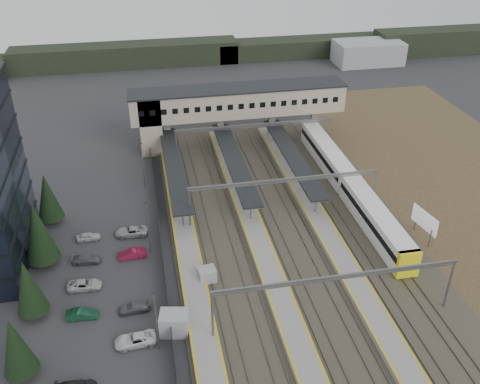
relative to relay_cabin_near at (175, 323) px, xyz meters
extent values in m
plane|color=#2B2B2D|center=(6.04, 5.81, -1.35)|extent=(220.00, 220.00, 0.00)
cylinder|color=black|center=(-15.96, -3.19, -0.75)|extent=(0.44, 0.44, 1.20)
cone|color=black|center=(-15.96, -3.19, 3.05)|extent=(3.54, 3.54, 6.80)
cylinder|color=black|center=(-15.96, 5.81, -0.75)|extent=(0.44, 0.44, 1.20)
cone|color=black|center=(-15.96, 5.81, 3.15)|extent=(3.64, 3.64, 7.00)
cylinder|color=black|center=(-15.96, 15.81, -0.75)|extent=(0.44, 0.44, 1.20)
cone|color=black|center=(-15.96, 15.81, 3.90)|extent=(4.42, 4.42, 8.50)
cylinder|color=black|center=(-15.96, 25.81, -0.75)|extent=(0.44, 0.44, 1.20)
cone|color=black|center=(-15.96, 25.81, 3.25)|extent=(3.74, 3.74, 7.20)
imported|color=#16452C|center=(-10.46, 4.31, -0.74)|extent=(3.79, 1.53, 1.22)
imported|color=#BCBCBC|center=(-10.46, 9.61, -0.76)|extent=(4.38, 2.21, 1.19)
imported|color=#505356|center=(-10.46, 14.91, -0.79)|extent=(4.00, 1.92, 1.12)
imported|color=silver|center=(-10.46, 20.21, -0.78)|extent=(3.37, 1.41, 1.14)
imported|color=white|center=(-4.46, -0.99, -0.72)|extent=(4.69, 2.41, 1.27)
imported|color=#57585D|center=(-4.46, 4.31, -0.80)|extent=(3.93, 1.82, 1.11)
imported|color=maroon|center=(-4.46, 14.91, -0.71)|extent=(3.93, 1.52, 1.28)
imported|color=#AAA9AF|center=(-4.46, 20.21, -0.71)|extent=(4.78, 2.47, 1.29)
cylinder|color=slate|center=(-1.96, -2.19, 2.65)|extent=(0.16, 0.16, 8.00)
cube|color=black|center=(-1.96, -2.19, 6.65)|extent=(0.50, 0.25, 0.15)
cylinder|color=slate|center=(-1.96, 15.81, 2.65)|extent=(0.16, 0.16, 8.00)
cube|color=black|center=(-1.96, 15.81, 6.65)|extent=(0.50, 0.25, 0.15)
cylinder|color=slate|center=(-1.96, 33.81, 2.65)|extent=(0.16, 0.16, 8.00)
cube|color=black|center=(-1.96, 33.81, 6.65)|extent=(0.50, 0.25, 0.15)
cube|color=#26282B|center=(-0.46, 10.81, -0.35)|extent=(0.08, 90.00, 2.00)
cube|color=#999C9E|center=(0.00, 0.00, 0.00)|extent=(3.65, 2.97, 2.70)
cube|color=#999C9E|center=(4.81, 7.99, -0.35)|extent=(2.43, 2.12, 2.01)
cube|color=#332F26|center=(18.04, 10.81, -1.25)|extent=(34.00, 90.00, 0.20)
cube|color=#59544C|center=(5.32, 10.81, -1.07)|extent=(0.08, 90.00, 0.14)
cube|color=#59544C|center=(6.76, 10.81, -1.07)|extent=(0.08, 90.00, 0.14)
cube|color=#59544C|center=(9.32, 10.81, -1.07)|extent=(0.08, 90.00, 0.14)
cube|color=#59544C|center=(10.76, 10.81, -1.07)|extent=(0.08, 90.00, 0.14)
cube|color=#59544C|center=(15.32, 10.81, -1.07)|extent=(0.08, 90.00, 0.14)
cube|color=#59544C|center=(16.76, 10.81, -1.07)|extent=(0.08, 90.00, 0.14)
cube|color=#59544C|center=(19.32, 10.81, -1.07)|extent=(0.08, 90.00, 0.14)
cube|color=#59544C|center=(20.76, 10.81, -1.07)|extent=(0.08, 90.00, 0.14)
cube|color=#59544C|center=(25.32, 10.81, -1.07)|extent=(0.08, 90.00, 0.14)
cube|color=#59544C|center=(26.76, 10.81, -1.07)|extent=(0.08, 90.00, 0.14)
cube|color=#59544C|center=(29.32, 10.81, -1.07)|extent=(0.08, 90.00, 0.14)
cube|color=#59544C|center=(30.76, 10.81, -1.07)|extent=(0.08, 90.00, 0.14)
cube|color=#969590|center=(3.04, 10.81, -0.90)|extent=(3.20, 82.00, 0.90)
cube|color=gold|center=(1.59, 10.81, -0.44)|extent=(0.25, 82.00, 0.02)
cube|color=gold|center=(4.49, 10.81, -0.44)|extent=(0.25, 82.00, 0.02)
cube|color=#969590|center=(13.04, 10.81, -0.90)|extent=(3.20, 82.00, 0.90)
cube|color=gold|center=(11.59, 10.81, -0.44)|extent=(0.25, 82.00, 0.02)
cube|color=gold|center=(14.49, 10.81, -0.44)|extent=(0.25, 82.00, 0.02)
cube|color=#969590|center=(23.04, 10.81, -0.90)|extent=(3.20, 82.00, 0.90)
cube|color=gold|center=(21.59, 10.81, -0.44)|extent=(0.25, 82.00, 0.02)
cube|color=gold|center=(24.49, 10.81, -0.44)|extent=(0.25, 82.00, 0.02)
cube|color=black|center=(3.04, 32.81, 2.65)|extent=(3.00, 30.00, 0.25)
cube|color=slate|center=(3.04, 32.81, 2.50)|extent=(3.10, 30.00, 0.12)
cylinder|color=slate|center=(3.04, 19.81, 1.05)|extent=(0.20, 0.20, 3.10)
cylinder|color=slate|center=(3.04, 26.31, 1.05)|extent=(0.20, 0.20, 3.10)
cylinder|color=slate|center=(3.04, 32.81, 1.05)|extent=(0.20, 0.20, 3.10)
cylinder|color=slate|center=(3.04, 39.31, 1.05)|extent=(0.20, 0.20, 3.10)
cylinder|color=slate|center=(3.04, 45.81, 1.05)|extent=(0.20, 0.20, 3.10)
cube|color=black|center=(13.04, 32.81, 2.65)|extent=(3.00, 30.00, 0.25)
cube|color=slate|center=(13.04, 32.81, 2.50)|extent=(3.10, 30.00, 0.12)
cylinder|color=slate|center=(13.04, 19.81, 1.05)|extent=(0.20, 0.20, 3.10)
cylinder|color=slate|center=(13.04, 26.31, 1.05)|extent=(0.20, 0.20, 3.10)
cylinder|color=slate|center=(13.04, 32.81, 1.05)|extent=(0.20, 0.20, 3.10)
cylinder|color=slate|center=(13.04, 39.31, 1.05)|extent=(0.20, 0.20, 3.10)
cylinder|color=slate|center=(13.04, 45.81, 1.05)|extent=(0.20, 0.20, 3.10)
cube|color=black|center=(23.04, 32.81, 2.65)|extent=(3.00, 30.00, 0.25)
cube|color=slate|center=(23.04, 32.81, 2.50)|extent=(3.10, 30.00, 0.12)
cylinder|color=slate|center=(23.04, 19.81, 1.05)|extent=(0.20, 0.20, 3.10)
cylinder|color=slate|center=(23.04, 26.31, 1.05)|extent=(0.20, 0.20, 3.10)
cylinder|color=slate|center=(23.04, 32.81, 1.05)|extent=(0.20, 0.20, 3.10)
cylinder|color=slate|center=(23.04, 39.31, 1.05)|extent=(0.20, 0.20, 3.10)
cylinder|color=slate|center=(23.04, 45.81, 1.05)|extent=(0.20, 0.20, 3.10)
cube|color=#AEA08B|center=(16.54, 47.81, 7.15)|extent=(40.00, 6.00, 5.00)
cube|color=black|center=(16.54, 47.81, 9.70)|extent=(40.40, 6.40, 0.30)
cube|color=#AEA08B|center=(0.04, 47.81, 4.15)|extent=(4.00, 6.00, 11.00)
cube|color=black|center=(-1.46, 44.79, 7.25)|extent=(1.00, 0.06, 1.00)
cube|color=black|center=(0.54, 44.79, 7.25)|extent=(1.00, 0.06, 1.00)
cube|color=black|center=(2.54, 44.79, 7.25)|extent=(1.00, 0.06, 1.00)
cube|color=black|center=(4.54, 44.79, 7.25)|extent=(1.00, 0.06, 1.00)
cube|color=black|center=(6.54, 44.79, 7.25)|extent=(1.00, 0.06, 1.00)
cube|color=black|center=(8.54, 44.79, 7.25)|extent=(1.00, 0.06, 1.00)
cube|color=black|center=(10.54, 44.79, 7.25)|extent=(1.00, 0.06, 1.00)
cube|color=black|center=(12.54, 44.79, 7.25)|extent=(1.00, 0.06, 1.00)
cube|color=black|center=(14.54, 44.79, 7.25)|extent=(1.00, 0.06, 1.00)
cube|color=black|center=(16.54, 44.79, 7.25)|extent=(1.00, 0.06, 1.00)
cube|color=black|center=(18.54, 44.79, 7.25)|extent=(1.00, 0.06, 1.00)
cube|color=black|center=(20.54, 44.79, 7.25)|extent=(1.00, 0.06, 1.00)
cube|color=black|center=(22.54, 44.79, 7.25)|extent=(1.00, 0.06, 1.00)
cube|color=black|center=(24.54, 44.79, 7.25)|extent=(1.00, 0.06, 1.00)
cube|color=black|center=(26.54, 44.79, 7.25)|extent=(1.00, 0.06, 1.00)
cube|color=black|center=(28.54, 44.79, 7.25)|extent=(1.00, 0.06, 1.00)
cube|color=black|center=(30.54, 44.79, 7.25)|extent=(1.00, 0.06, 1.00)
cube|color=black|center=(32.54, 44.79, 7.25)|extent=(1.00, 0.06, 1.00)
cube|color=black|center=(34.54, 44.79, 7.25)|extent=(1.00, 0.06, 1.00)
cube|color=#969590|center=(1.54, 47.81, 1.65)|extent=(1.20, 1.60, 6.00)
cube|color=#969590|center=(3.04, 47.81, 1.65)|extent=(1.20, 1.60, 6.00)
cube|color=#969590|center=(13.04, 47.81, 1.65)|extent=(1.20, 1.60, 6.00)
cube|color=#969590|center=(23.04, 47.81, 1.65)|extent=(1.20, 1.60, 6.00)
cube|color=#969590|center=(31.54, 47.81, 1.65)|extent=(1.20, 1.60, 6.00)
cylinder|color=slate|center=(4.04, -2.19, 2.15)|extent=(0.28, 0.28, 7.00)
cylinder|color=slate|center=(32.04, -2.19, 2.15)|extent=(0.28, 0.28, 7.00)
cube|color=slate|center=(18.04, -2.19, 5.65)|extent=(28.40, 0.25, 0.35)
cube|color=slate|center=(18.04, -2.19, 5.25)|extent=(28.40, 0.12, 0.12)
cylinder|color=slate|center=(4.04, 19.81, 2.15)|extent=(0.28, 0.28, 7.00)
cylinder|color=slate|center=(32.04, 19.81, 2.15)|extent=(0.28, 0.28, 7.00)
cube|color=slate|center=(18.04, 19.81, 5.65)|extent=(28.40, 0.25, 0.35)
cube|color=slate|center=(18.04, 19.81, 5.25)|extent=(28.40, 0.12, 0.12)
cylinder|color=slate|center=(4.04, 39.81, 2.15)|extent=(0.28, 0.28, 7.00)
cylinder|color=slate|center=(32.04, 39.81, 2.15)|extent=(0.28, 0.28, 7.00)
cube|color=slate|center=(18.04, 39.81, 5.65)|extent=(28.40, 0.25, 0.35)
cube|color=slate|center=(18.04, 39.81, 5.25)|extent=(28.40, 0.12, 0.12)
cube|color=white|center=(30.04, 14.01, 0.88)|extent=(2.98, 20.68, 3.83)
cube|color=black|center=(30.04, 14.01, 1.31)|extent=(3.04, 20.08, 0.96)
cube|color=slate|center=(30.04, 14.01, -0.77)|extent=(2.55, 19.28, 0.53)
cube|color=white|center=(30.04, 35.30, 0.88)|extent=(2.98, 20.68, 3.83)
cube|color=black|center=(30.04, 35.30, 1.31)|extent=(3.04, 20.08, 0.96)
cube|color=slate|center=(30.04, 35.30, -0.77)|extent=(2.55, 19.28, 0.53)
cube|color=#FCEF15|center=(30.04, 3.77, 0.88)|extent=(3.00, 0.90, 3.83)
cylinder|color=slate|center=(36.25, 9.40, 0.06)|extent=(0.20, 0.20, 2.82)
cylinder|color=slate|center=(36.25, 13.69, 0.06)|extent=(0.20, 0.20, 2.82)
cube|color=silver|center=(36.25, 11.54, 1.69)|extent=(1.10, 5.23, 2.64)
cube|color=black|center=(-3.96, 100.81, 1.65)|extent=(60.00, 8.00, 6.00)
cube|color=black|center=(46.04, 100.81, 1.15)|extent=(50.00, 8.00, 5.00)
cube|color=black|center=(86.04, 95.81, 2.15)|extent=(40.00, 8.00, 7.00)
cube|color=#999C9E|center=(61.04, 90.81, 1.65)|extent=(18.00, 10.00, 6.00)
camera|label=1|loc=(-1.26, -44.73, 43.44)|focal=40.00mm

